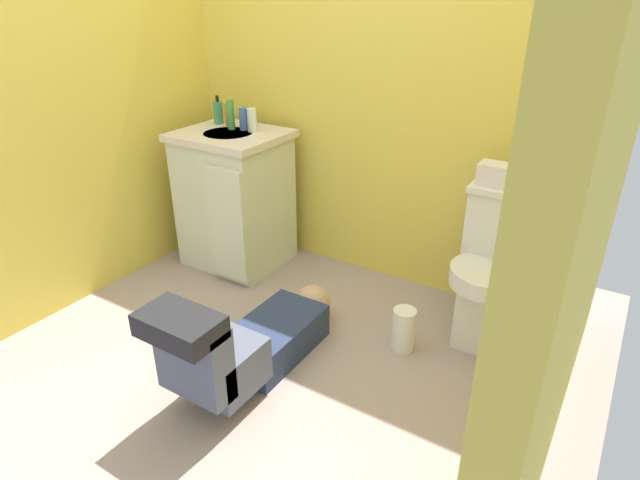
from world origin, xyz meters
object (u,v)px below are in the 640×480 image
object	(u,v)px
soap_dispenser	(218,112)
paper_towel_roll	(404,330)
vanity_cabinet	(235,198)
bottle_white	(252,120)
person_plumber	(248,341)
toilet	(494,270)
bottle_blue	(244,119)
tissue_box	(503,176)
toiletry_bag	(538,180)
faucet	(245,118)
bottle_green	(231,115)
bottle_amber	(228,114)

from	to	relation	value
soap_dispenser	paper_towel_roll	distance (m)	1.69
vanity_cabinet	paper_towel_roll	xyz separation A→B (m)	(1.25, -0.29, -0.31)
bottle_white	soap_dispenser	bearing A→B (deg)	171.37
person_plumber	toilet	bearing A→B (deg)	46.45
bottle_blue	person_plumber	bearing A→B (deg)	-52.04
tissue_box	toiletry_bag	size ratio (longest dim) A/B	1.77
faucet	bottle_green	xyz separation A→B (m)	(-0.03, -0.09, 0.03)
bottle_blue	bottle_white	world-z (taller)	bottle_white
toiletry_bag	faucet	bearing A→B (deg)	179.22
soap_dispenser	bottle_amber	size ratio (longest dim) A/B	1.23
faucet	bottle_white	world-z (taller)	bottle_white
vanity_cabinet	toiletry_bag	world-z (taller)	toiletry_bag
soap_dispenser	bottle_blue	size ratio (longest dim) A/B	1.31
paper_towel_roll	toilet	bearing A→B (deg)	46.80
paper_towel_roll	soap_dispenser	bearing A→B (deg)	164.04
vanity_cabinet	faucet	bearing A→B (deg)	91.31
person_plumber	bottle_white	world-z (taller)	bottle_white
toiletry_bag	paper_towel_roll	size ratio (longest dim) A/B	0.57
toiletry_bag	bottle_white	bearing A→B (deg)	-178.47
bottle_green	bottle_blue	distance (m)	0.08
vanity_cabinet	paper_towel_roll	bearing A→B (deg)	-12.92
bottle_amber	soap_dispenser	bearing A→B (deg)	171.66
toilet	tissue_box	world-z (taller)	tissue_box
bottle_amber	paper_towel_roll	xyz separation A→B (m)	(1.36, -0.40, -0.78)
vanity_cabinet	person_plumber	xyz separation A→B (m)	(0.74, -0.82, -0.24)
toiletry_bag	bottle_green	bearing A→B (deg)	-177.88
toilet	bottle_green	bearing A→B (deg)	178.99
person_plumber	soap_dispenser	world-z (taller)	soap_dispenser
vanity_cabinet	bottle_white	bearing A→B (deg)	39.63
bottle_blue	toilet	bearing A→B (deg)	-2.28
faucet	person_plumber	size ratio (longest dim) A/B	0.09
toiletry_bag	bottle_amber	xyz separation A→B (m)	(-1.76, -0.01, 0.08)
vanity_cabinet	soap_dispenser	xyz separation A→B (m)	(-0.19, 0.13, 0.47)
tissue_box	bottle_green	size ratio (longest dim) A/B	1.30
vanity_cabinet	bottle_green	xyz separation A→B (m)	(-0.04, 0.06, 0.49)
faucet	person_plumber	bearing A→B (deg)	-52.19
faucet	bottle_blue	world-z (taller)	bottle_blue
tissue_box	bottle_white	xyz separation A→B (m)	(-1.41, -0.04, 0.09)
bottle_blue	paper_towel_roll	bearing A→B (deg)	-17.35
toiletry_bag	soap_dispenser	bearing A→B (deg)	179.92
toilet	faucet	distance (m)	1.64
toilet	tissue_box	size ratio (longest dim) A/B	3.41
toilet	bottle_white	size ratio (longest dim) A/B	5.67
person_plumber	toiletry_bag	world-z (taller)	toiletry_bag
faucet	person_plumber	xyz separation A→B (m)	(0.75, -0.96, -0.69)
vanity_cabinet	paper_towel_roll	distance (m)	1.32
tissue_box	soap_dispenser	xyz separation A→B (m)	(-1.70, 0.00, 0.09)
bottle_white	bottle_amber	bearing A→B (deg)	171.26
bottle_blue	vanity_cabinet	bearing A→B (deg)	-110.08
vanity_cabinet	bottle_blue	xyz separation A→B (m)	(0.03, 0.09, 0.47)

